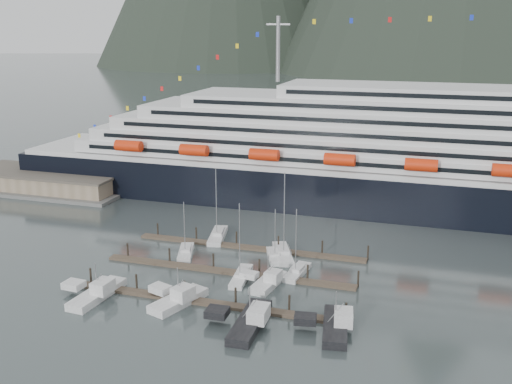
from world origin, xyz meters
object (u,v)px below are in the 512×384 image
sailboat_c (274,256)px  trawler_c (249,320)px  trawler_e (267,281)px  sailboat_d (241,277)px  sailboat_a (186,253)px  trawler_a (96,293)px  sailboat_e (218,236)px  trawler_d (334,325)px  sailboat_h (297,273)px  sailboat_g (283,254)px  warehouse (48,182)px  cruise_ship (436,163)px  trawler_b (178,299)px

sailboat_c → trawler_c: size_ratio=0.77×
trawler_e → sailboat_d: bearing=83.3°
sailboat_a → trawler_a: size_ratio=0.92×
sailboat_d → sailboat_e: bearing=25.4°
trawler_a → sailboat_e: bearing=-10.7°
trawler_c → trawler_d: trawler_c is taller
sailboat_h → sailboat_c: bearing=50.2°
trawler_d → trawler_e: 18.69m
sailboat_g → sailboat_h: sailboat_g is taller
sailboat_g → warehouse: bearing=46.6°
warehouse → sailboat_h: sailboat_h is taller
trawler_a → trawler_d: bearing=-84.7°
sailboat_e → trawler_a: (-8.83, -33.34, 0.43)m
sailboat_e → trawler_e: 26.45m
sailboat_g → trawler_d: sailboat_g is taller
warehouse → sailboat_g: sailboat_g is taller
trawler_d → cruise_ship: bearing=-19.7°
sailboat_d → trawler_e: size_ratio=1.51×
cruise_ship → sailboat_e: bearing=-141.1°
sailboat_g → sailboat_c: bearing=117.2°
cruise_ship → sailboat_e: (-43.32, -34.95, -11.59)m
sailboat_d → sailboat_h: 10.35m
sailboat_a → sailboat_h: size_ratio=0.88×
sailboat_g → trawler_e: sailboat_g is taller
cruise_ship → sailboat_a: (-45.91, -45.87, -11.63)m
sailboat_d → sailboat_g: 13.55m
cruise_ship → sailboat_d: (-31.56, -53.75, -11.62)m
sailboat_a → sailboat_g: sailboat_g is taller
cruise_ship → sailboat_e: 56.86m
sailboat_a → cruise_ship: bearing=-63.7°
sailboat_a → sailboat_e: 11.22m
cruise_ship → trawler_e: size_ratio=21.27×
sailboat_d → sailboat_e: sailboat_e is taller
trawler_d → trawler_e: size_ratio=1.23×
sailboat_c → trawler_e: bearing=168.0°
trawler_b → trawler_c: 13.83m
trawler_c → trawler_e: (-1.46, 14.83, -0.08)m
sailboat_e → sailboat_h: 25.12m
sailboat_h → trawler_a: (-29.73, -19.41, 0.46)m
trawler_a → sailboat_a: bearing=-11.4°
warehouse → sailboat_a: sailboat_a is taller
sailboat_e → trawler_b: size_ratio=1.40×
sailboat_g → trawler_b: (-10.85, -25.52, 0.44)m
sailboat_c → warehouse: bearing=45.5°
sailboat_g → trawler_c: (2.52, -29.05, 0.44)m
sailboat_d → trawler_a: (-20.59, -14.54, 0.46)m
sailboat_d → sailboat_h: sailboat_d is taller
trawler_c → trawler_e: size_ratio=1.41×
sailboat_e → trawler_e: (17.11, -20.17, 0.37)m
warehouse → trawler_e: trawler_e is taller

